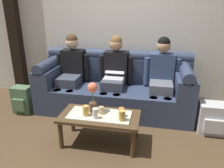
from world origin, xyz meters
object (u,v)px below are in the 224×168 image
at_px(person_left, 72,69).
at_px(cup_far_left, 86,111).
at_px(person_right, 162,74).
at_px(cup_near_right, 95,113).
at_px(cup_far_center, 122,115).
at_px(cup_near_left, 101,110).
at_px(flower_vase, 93,95).
at_px(person_middle, 115,71).
at_px(coffee_table, 100,119).
at_px(backpack_left, 22,100).
at_px(couch, 115,88).
at_px(cup_far_right, 121,112).
at_px(backpack_right, 212,119).

height_order(person_left, cup_far_left, person_left).
xyz_separation_m(person_right, cup_near_right, (-0.76, -1.11, -0.19)).
bearing_deg(cup_far_center, cup_near_left, 158.16).
height_order(person_right, flower_vase, person_right).
bearing_deg(cup_near_right, person_middle, 88.72).
bearing_deg(coffee_table, backpack_left, 158.03).
bearing_deg(cup_far_center, couch, 104.86).
relative_size(cup_far_center, cup_far_right, 1.14).
bearing_deg(flower_vase, backpack_right, 17.55).
xyz_separation_m(coffee_table, cup_far_right, (0.27, 0.01, 0.12)).
relative_size(coffee_table, cup_far_left, 7.80).
xyz_separation_m(cup_near_right, cup_far_center, (0.32, 0.01, -0.00)).
bearing_deg(cup_near_right, person_right, 55.49).
xyz_separation_m(coffee_table, flower_vase, (-0.10, 0.06, 0.29)).
distance_m(cup_near_right, cup_far_center, 0.32).
height_order(coffee_table, cup_far_center, cup_far_center).
bearing_deg(cup_near_right, cup_far_center, 2.54).
bearing_deg(flower_vase, cup_near_right, -65.41).
bearing_deg(flower_vase, cup_far_right, -7.09).
bearing_deg(person_middle, couch, 90.00).
xyz_separation_m(cup_far_right, backpack_left, (-1.72, 0.57, -0.24)).
distance_m(person_left, cup_near_right, 1.33).
relative_size(flower_vase, backpack_right, 0.91).
distance_m(person_right, cup_near_left, 1.24).
distance_m(cup_near_right, backpack_right, 1.62).
height_order(cup_near_right, backpack_left, cup_near_right).
xyz_separation_m(person_middle, cup_near_right, (-0.02, -1.11, -0.19)).
xyz_separation_m(flower_vase, backpack_right, (1.54, 0.49, -0.42)).
xyz_separation_m(person_middle, person_right, (0.74, 0.00, 0.00)).
xyz_separation_m(flower_vase, cup_near_right, (0.07, -0.16, -0.16)).
relative_size(cup_near_right, backpack_right, 0.29).
bearing_deg(cup_near_left, cup_near_right, -108.83).
relative_size(couch, backpack_right, 5.73).
xyz_separation_m(person_middle, cup_far_right, (0.27, -1.00, -0.20)).
height_order(cup_far_right, backpack_right, cup_far_right).
xyz_separation_m(flower_vase, cup_near_left, (0.11, -0.03, -0.18)).
height_order(coffee_table, flower_vase, flower_vase).
distance_m(couch, backpack_right, 1.52).
xyz_separation_m(cup_far_left, backpack_right, (1.60, 0.60, -0.26)).
xyz_separation_m(person_right, flower_vase, (-0.83, -0.95, -0.03)).
distance_m(person_middle, cup_far_right, 1.05).
xyz_separation_m(person_left, backpack_left, (-0.71, -0.42, -0.44)).
bearing_deg(couch, backpack_right, -18.11).
distance_m(cup_far_left, cup_far_right, 0.43).
relative_size(person_left, cup_far_right, 11.41).
bearing_deg(cup_far_right, person_left, 135.27).
height_order(person_middle, cup_far_right, person_middle).
bearing_deg(person_middle, coffee_table, -90.00).
bearing_deg(person_right, cup_near_left, -126.17).
distance_m(cup_far_center, cup_far_right, 0.10).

